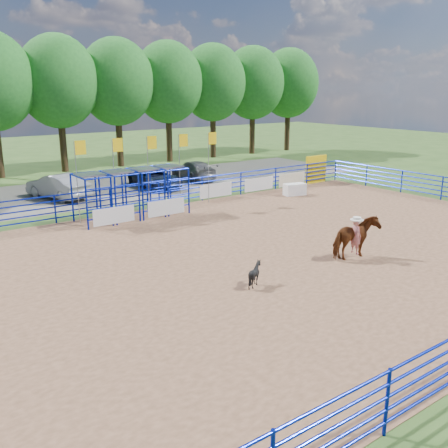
% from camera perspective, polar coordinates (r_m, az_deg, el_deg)
% --- Properties ---
extents(ground, '(120.00, 120.00, 0.00)m').
position_cam_1_polar(ground, '(21.32, 5.78, -3.14)').
color(ground, '#416227').
rests_on(ground, ground).
extents(arena_dirt, '(30.00, 20.00, 0.02)m').
position_cam_1_polar(arena_dirt, '(21.32, 5.78, -3.11)').
color(arena_dirt, '#906548').
rests_on(arena_dirt, ground).
extents(gravel_strip, '(40.00, 10.00, 0.01)m').
position_cam_1_polar(gravel_strip, '(35.40, -12.91, 3.99)').
color(gravel_strip, slate).
rests_on(gravel_strip, ground).
extents(announcer_table, '(1.52, 0.94, 0.75)m').
position_cam_1_polar(announcer_table, '(32.51, 8.08, 3.94)').
color(announcer_table, white).
rests_on(announcer_table, arena_dirt).
extents(horse_and_rider, '(2.07, 1.02, 2.44)m').
position_cam_1_polar(horse_and_rider, '(20.73, 14.82, -1.37)').
color(horse_and_rider, brown).
rests_on(horse_and_rider, arena_dirt).
extents(calf, '(0.91, 0.84, 0.85)m').
position_cam_1_polar(calf, '(17.49, 3.55, -5.73)').
color(calf, black).
rests_on(calf, arena_dirt).
extents(car_b, '(2.93, 4.94, 1.54)m').
position_cam_1_polar(car_b, '(32.94, -18.49, 4.13)').
color(car_b, gray).
rests_on(car_b, gravel_strip).
extents(car_c, '(2.23, 4.74, 1.31)m').
position_cam_1_polar(car_c, '(35.00, -7.84, 5.21)').
color(car_c, '#151D35').
rests_on(car_c, gravel_strip).
extents(car_d, '(2.33, 4.86, 1.36)m').
position_cam_1_polar(car_d, '(38.07, -3.49, 6.17)').
color(car_d, '#5F5F62').
rests_on(car_d, gravel_strip).
extents(perimeter_fence, '(30.10, 20.10, 1.50)m').
position_cam_1_polar(perimeter_fence, '(21.10, 5.83, -1.20)').
color(perimeter_fence, '#0719A2').
rests_on(perimeter_fence, ground).
extents(chute_assembly, '(19.32, 2.41, 4.20)m').
position_cam_1_polar(chute_assembly, '(27.10, -9.80, 3.46)').
color(chute_assembly, '#0719A2').
rests_on(chute_assembly, ground).
extents(treeline, '(56.40, 6.40, 11.24)m').
position_cam_1_polar(treeline, '(43.19, -18.50, 15.64)').
color(treeline, '#3F2B19').
rests_on(treeline, ground).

